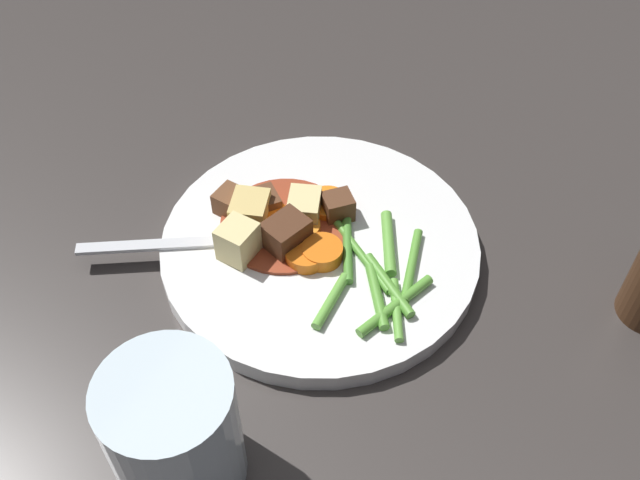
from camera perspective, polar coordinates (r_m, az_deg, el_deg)
ground_plane at (r=0.59m, az=0.00°, el=-1.03°), size 3.00×3.00×0.00m
dinner_plate at (r=0.58m, az=0.00°, el=-0.52°), size 0.25×0.25×0.02m
stew_sauce at (r=0.59m, az=-2.77°, el=1.25°), size 0.10×0.10×0.00m
carrot_slice_0 at (r=0.58m, az=-3.98°, el=1.49°), size 0.05×0.05×0.01m
carrot_slice_1 at (r=0.56m, az=-1.52°, el=-0.93°), size 0.04×0.04×0.01m
carrot_slice_2 at (r=0.60m, az=0.60°, el=2.80°), size 0.04×0.04×0.01m
carrot_slice_3 at (r=0.58m, az=-1.56°, el=0.83°), size 0.04×0.04×0.01m
carrot_slice_4 at (r=0.56m, az=0.18°, el=-0.96°), size 0.03×0.03×0.01m
potato_chunk_0 at (r=0.56m, az=-6.41°, el=-0.11°), size 0.03×0.03×0.03m
potato_chunk_1 at (r=0.58m, az=-1.24°, el=2.50°), size 0.03×0.04×0.02m
potato_chunk_2 at (r=0.58m, az=-5.46°, el=2.24°), size 0.04×0.04×0.03m
meat_chunk_0 at (r=0.59m, az=1.65°, el=2.52°), size 0.03×0.03×0.02m
meat_chunk_1 at (r=0.56m, az=-2.66°, el=0.45°), size 0.03×0.04×0.03m
meat_chunk_2 at (r=0.59m, az=-6.86°, el=2.95°), size 0.03×0.02×0.02m
meat_chunk_3 at (r=0.59m, az=-4.18°, el=2.95°), size 0.03×0.03×0.02m
green_bean_0 at (r=0.56m, az=3.13°, el=-1.11°), size 0.07×0.05×0.01m
green_bean_1 at (r=0.54m, az=4.47°, el=-4.39°), size 0.04×0.05×0.01m
green_bean_2 at (r=0.54m, az=5.37°, el=-3.52°), size 0.06×0.04×0.01m
green_bean_3 at (r=0.53m, az=5.90°, el=-5.10°), size 0.03×0.07×0.01m
green_bean_4 at (r=0.53m, az=0.86°, el=-4.77°), size 0.01×0.05×0.01m
green_bean_5 at (r=0.57m, az=5.36°, el=-0.23°), size 0.04×0.06×0.01m
green_bean_6 at (r=0.57m, az=2.14°, el=-0.67°), size 0.04×0.06×0.01m
green_bean_7 at (r=0.53m, az=5.98°, el=-5.42°), size 0.03×0.05×0.01m
green_bean_8 at (r=0.56m, az=7.16°, el=-1.96°), size 0.03×0.07×0.01m
fork at (r=0.58m, az=-9.55°, el=-0.22°), size 0.16×0.11×0.00m
water_glass at (r=0.45m, az=-11.30°, el=-14.52°), size 0.08×0.08×0.10m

